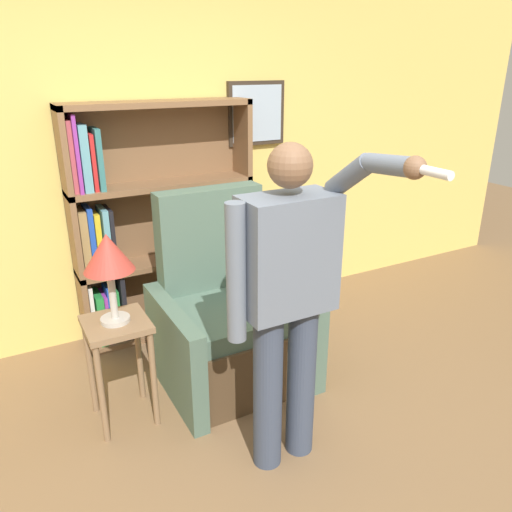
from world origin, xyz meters
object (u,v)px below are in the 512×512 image
Objects in this scene: bookcase at (145,229)px; table_lamp at (108,256)px; armchair at (228,324)px; person_standing at (288,294)px; side_table at (118,345)px.

bookcase is 3.41× the size of table_lamp.
armchair is 0.74× the size of person_standing.
person_standing reaches higher than armchair.
person_standing is 3.27× the size of table_lamp.
bookcase reaches higher than person_standing.
armchair reaches higher than table_lamp.
table_lamp reaches higher than side_table.
person_standing is at bearing -47.26° from table_lamp.
bookcase reaches higher than side_table.
person_standing reaches higher than side_table.
table_lamp is (-0.47, -0.94, 0.19)m from bookcase.
table_lamp is at bearing -171.51° from armchair.
bookcase is 1.07m from table_lamp.
armchair is (0.28, -0.83, -0.47)m from bookcase.
bookcase is 0.99m from armchair.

